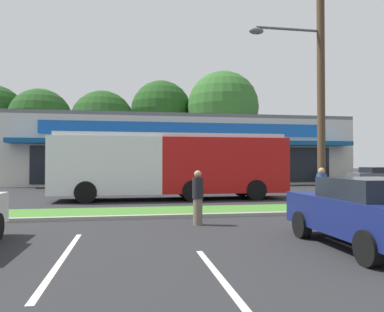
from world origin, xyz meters
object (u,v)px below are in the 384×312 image
Objects in this scene: pedestrian_near_bench at (198,198)px; utility_pole at (317,77)px; city_bus at (171,164)px; car_1 at (381,177)px; car_0 at (138,178)px; pedestrian_by_pole at (322,192)px; car_3 at (368,212)px.

utility_pole is at bearing 45.83° from pedestrian_near_bench.
city_bus is 18.32m from car_1.
pedestrian_by_pole is at bearing -66.12° from car_0.
car_3 is (-2.14, -6.11, -4.36)m from utility_pole.
car_3 is at bearing -30.36° from pedestrian_near_bench.
car_1 is at bearing -50.92° from pedestrian_by_pole.
pedestrian_near_bench is (-5.14, -2.52, -4.34)m from utility_pole.
pedestrian_by_pole is (1.49, 4.66, 0.05)m from car_3.
car_3 is (4.40, -17.97, -0.02)m from car_0.
pedestrian_by_pole reaches higher than car_1.
pedestrian_by_pole is at bearing -114.02° from utility_pole.
pedestrian_by_pole is at bearing 33.06° from pedestrian_near_bench.
car_1 is (16.85, 7.13, -0.98)m from city_bus.
car_3 is 2.58× the size of pedestrian_near_bench.
pedestrian_near_bench is at bearing -153.91° from utility_pole.
utility_pole is at bearing 133.21° from city_bus.
pedestrian_near_bench is (-3.01, 3.60, 0.02)m from car_3.
pedestrian_near_bench is (1.40, -14.37, 0.00)m from car_0.
car_0 reaches higher than car_1.
car_1 and car_3 have the same top height.
car_0 is (-6.54, 11.85, -4.34)m from utility_pole.
utility_pole reaches higher than car_1.
car_1 is at bearing 61.19° from pedestrian_near_bench.
utility_pole reaches higher than pedestrian_by_pole.
car_3 is 2.49× the size of pedestrian_by_pole.
pedestrian_by_pole is (-12.44, -13.89, 0.05)m from car_1.
car_0 is 2.52× the size of pedestrian_by_pole.
car_1 is 2.89× the size of pedestrian_by_pole.
car_0 is at bearing -77.73° from city_bus.
car_1 is 2.99× the size of pedestrian_near_bench.
car_1 is 23.19m from car_3.
utility_pole is 7.81m from car_3.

